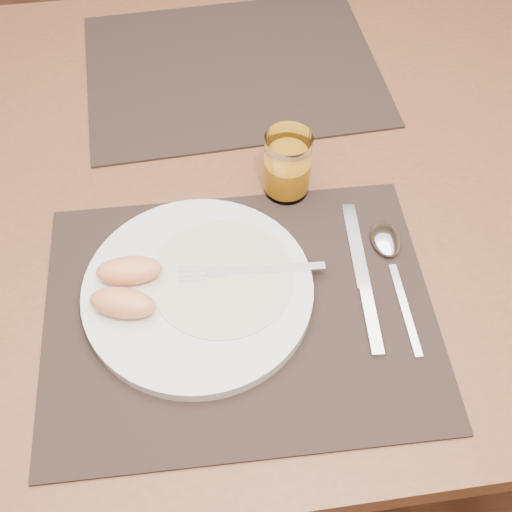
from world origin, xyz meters
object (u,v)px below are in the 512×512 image
object	(u,v)px
placemat_far	(233,69)
juice_glass	(287,167)
plate	(198,291)
fork	(238,271)
table	(233,213)
placemat_near	(239,312)
knife	(364,287)
spoon	(388,249)

from	to	relation	value
placemat_far	juice_glass	bearing A→B (deg)	-81.07
plate	fork	bearing A→B (deg)	16.18
table	placemat_far	distance (m)	0.24
juice_glass	fork	bearing A→B (deg)	-120.82
table	placemat_near	world-z (taller)	placemat_near
knife	juice_glass	xyz separation A→B (m)	(-0.07, 0.17, 0.04)
placemat_far	juice_glass	world-z (taller)	juice_glass
table	plate	distance (m)	0.22
placemat_near	spoon	world-z (taller)	spoon
placemat_near	juice_glass	xyz separation A→B (m)	(0.09, 0.18, 0.04)
placemat_near	fork	bearing A→B (deg)	84.52
placemat_far	fork	bearing A→B (deg)	-95.85
fork	juice_glass	bearing A→B (deg)	59.18
plate	fork	world-z (taller)	fork
placemat_far	spoon	xyz separation A→B (m)	(0.15, -0.38, 0.01)
fork	knife	distance (m)	0.15
placemat_near	plate	size ratio (longest dim) A/B	1.67
table	fork	world-z (taller)	fork
plate	knife	world-z (taller)	plate
fork	spoon	world-z (taller)	fork
placemat_far	knife	xyz separation A→B (m)	(0.11, -0.43, 0.00)
placemat_near	placemat_far	xyz separation A→B (m)	(0.04, 0.44, 0.00)
placemat_far	spoon	world-z (taller)	spoon
knife	fork	bearing A→B (deg)	167.06
plate	juice_glass	distance (m)	0.20
placemat_near	plate	xyz separation A→B (m)	(-0.04, 0.03, 0.01)
fork	knife	size ratio (longest dim) A/B	0.79
placemat_near	fork	size ratio (longest dim) A/B	2.57
knife	spoon	xyz separation A→B (m)	(0.04, 0.05, 0.00)
plate	spoon	distance (m)	0.24
spoon	knife	bearing A→B (deg)	-130.07
fork	spoon	distance (m)	0.19
fork	spoon	bearing A→B (deg)	4.75
table	plate	size ratio (longest dim) A/B	5.19
table	spoon	xyz separation A→B (m)	(0.18, -0.16, 0.09)
placemat_far	plate	world-z (taller)	plate
plate	juice_glass	size ratio (longest dim) A/B	2.95
plate	spoon	world-z (taller)	plate
spoon	juice_glass	bearing A→B (deg)	131.46
fork	knife	world-z (taller)	fork
juice_glass	placemat_far	bearing A→B (deg)	98.93
table	juice_glass	distance (m)	0.15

